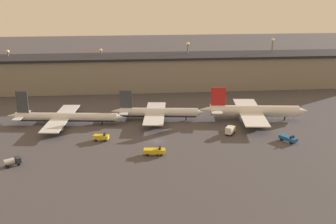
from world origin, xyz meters
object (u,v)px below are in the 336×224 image
(airplane_1, at_px, (158,113))
(service_vehicle_2, at_px, (230,130))
(airplane_0, at_px, (64,117))
(service_vehicle_3, at_px, (155,151))
(service_vehicle_0, at_px, (101,137))
(service_vehicle_4, at_px, (288,138))
(airplane_2, at_px, (253,111))
(service_vehicle_1, at_px, (12,161))

(airplane_1, bearing_deg, service_vehicle_2, -30.11)
(airplane_0, xyz_separation_m, service_vehicle_2, (62.15, -17.39, -1.17))
(airplane_0, relative_size, service_vehicle_3, 6.51)
(airplane_0, relative_size, service_vehicle_0, 8.24)
(airplane_1, distance_m, service_vehicle_3, 35.84)
(service_vehicle_0, distance_m, service_vehicle_4, 65.80)
(airplane_2, bearing_deg, service_vehicle_4, -70.70)
(airplane_2, xyz_separation_m, service_vehicle_4, (5.47, -24.77, -2.49))
(airplane_1, relative_size, service_vehicle_1, 7.25)
(service_vehicle_0, bearing_deg, airplane_0, 140.75)
(airplane_1, distance_m, airplane_2, 38.68)
(airplane_2, height_order, service_vehicle_3, airplane_2)
(airplane_0, height_order, service_vehicle_0, airplane_0)
(service_vehicle_2, bearing_deg, airplane_1, 84.64)
(service_vehicle_4, bearing_deg, service_vehicle_3, -111.34)
(service_vehicle_1, distance_m, service_vehicle_4, 92.01)
(service_vehicle_3, bearing_deg, airplane_0, 140.71)
(airplane_0, xyz_separation_m, service_vehicle_1, (-10.58, -37.99, -1.47))
(service_vehicle_2, xyz_separation_m, service_vehicle_3, (-28.89, -16.50, -0.40))
(airplane_1, relative_size, airplane_2, 0.88)
(service_vehicle_1, bearing_deg, service_vehicle_4, -23.71)
(service_vehicle_0, bearing_deg, airplane_2, 28.66)
(airplane_0, bearing_deg, airplane_1, 9.55)
(airplane_1, relative_size, service_vehicle_0, 6.84)
(airplane_1, relative_size, service_vehicle_3, 5.40)
(service_vehicle_0, relative_size, service_vehicle_4, 0.82)
(airplane_1, height_order, service_vehicle_2, airplane_1)
(airplane_2, bearing_deg, service_vehicle_2, -123.21)
(airplane_0, xyz_separation_m, service_vehicle_3, (33.26, -33.89, -1.57))
(airplane_0, xyz_separation_m, service_vehicle_4, (80.73, -26.58, -1.68))
(service_vehicle_1, distance_m, service_vehicle_3, 44.03)
(airplane_0, xyz_separation_m, airplane_2, (75.26, -1.81, 0.81))
(airplane_2, xyz_separation_m, service_vehicle_2, (-13.11, -15.59, -1.98))
(airplane_1, bearing_deg, service_vehicle_0, -128.62)
(airplane_2, distance_m, service_vehicle_0, 62.49)
(airplane_0, distance_m, service_vehicle_1, 39.46)
(service_vehicle_0, height_order, service_vehicle_1, service_vehicle_0)
(airplane_0, xyz_separation_m, service_vehicle_0, (15.33, -19.34, -1.57))
(airplane_0, bearing_deg, airplane_2, 5.48)
(airplane_1, height_order, airplane_2, airplane_2)
(airplane_0, relative_size, airplane_1, 1.21)
(airplane_1, distance_m, service_vehicle_1, 61.80)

